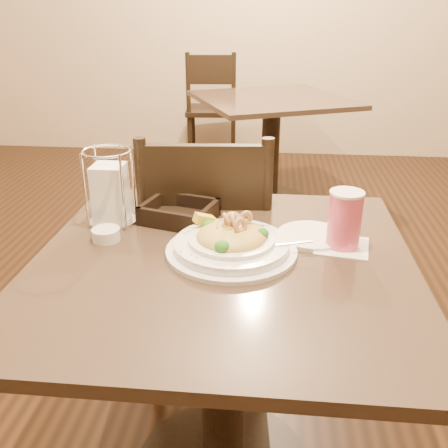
# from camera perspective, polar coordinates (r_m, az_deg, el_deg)

# --- Properties ---
(main_table) EXTENTS (0.90, 0.90, 0.72)m
(main_table) POSITION_cam_1_polar(r_m,az_deg,el_deg) (1.31, -0.09, -12.71)
(main_table) COLOR black
(main_table) RESTS_ON ground
(background_table) EXTENTS (1.19, 1.19, 0.72)m
(background_table) POSITION_cam_1_polar(r_m,az_deg,el_deg) (3.38, 5.39, 10.42)
(background_table) COLOR black
(background_table) RESTS_ON ground
(dining_chair_near) EXTENTS (0.46, 0.46, 0.93)m
(dining_chair_near) POSITION_cam_1_polar(r_m,az_deg,el_deg) (1.68, -1.90, -3.53)
(dining_chair_near) COLOR black
(dining_chair_near) RESTS_ON ground
(dining_chair_far) EXTENTS (0.45, 0.45, 0.93)m
(dining_chair_far) POSITION_cam_1_polar(r_m,az_deg,el_deg) (4.25, -1.40, 13.36)
(dining_chair_far) COLOR black
(dining_chair_far) RESTS_ON ground
(pasta_bowl) EXTENTS (0.35, 0.32, 0.10)m
(pasta_bowl) POSITION_cam_1_polar(r_m,az_deg,el_deg) (1.20, 0.85, -2.09)
(pasta_bowl) COLOR white
(pasta_bowl) RESTS_ON main_table
(drink_glass) EXTENTS (0.15, 0.15, 0.15)m
(drink_glass) POSITION_cam_1_polar(r_m,az_deg,el_deg) (1.25, 13.60, 0.45)
(drink_glass) COLOR white
(drink_glass) RESTS_ON main_table
(bread_basket) EXTENTS (0.22, 0.20, 0.05)m
(bread_basket) POSITION_cam_1_polar(r_m,az_deg,el_deg) (1.39, -5.13, 1.16)
(bread_basket) COLOR black
(bread_basket) RESTS_ON main_table
(napkin_caddy) EXTENTS (0.13, 0.13, 0.21)m
(napkin_caddy) POSITION_cam_1_polar(r_m,az_deg,el_deg) (1.38, -12.85, 3.61)
(napkin_caddy) COLOR silver
(napkin_caddy) RESTS_ON main_table
(side_plate) EXTENTS (0.20, 0.20, 0.01)m
(side_plate) POSITION_cam_1_polar(r_m,az_deg,el_deg) (1.31, 9.90, -1.31)
(side_plate) COLOR white
(side_plate) RESTS_ON main_table
(butter_ramekin) EXTENTS (0.08, 0.08, 0.03)m
(butter_ramekin) POSITION_cam_1_polar(r_m,az_deg,el_deg) (1.30, -13.33, -1.18)
(butter_ramekin) COLOR white
(butter_ramekin) RESTS_ON main_table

